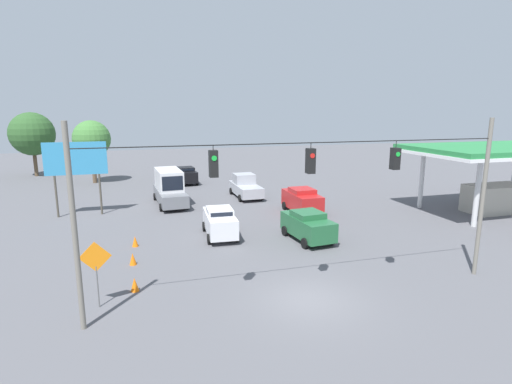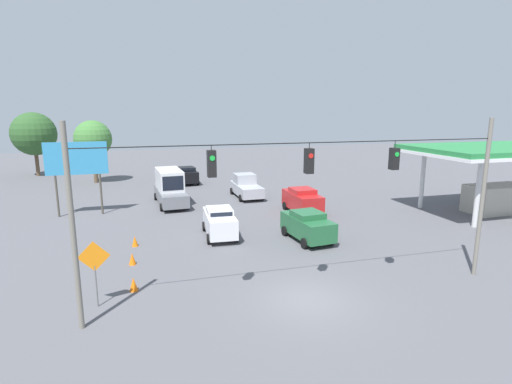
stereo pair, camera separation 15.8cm
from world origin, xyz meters
name	(u,v)px [view 1 (the left image)]	position (x,y,z in m)	size (l,w,h in m)	color
ground_plane	(309,300)	(0.00, 0.00, 0.00)	(140.00, 140.00, 0.00)	#56565B
overhead_signal_span	(309,193)	(0.04, -0.26, 4.69)	(18.30, 0.38, 7.69)	slate
sedan_white_withflow_mid	(220,222)	(1.96, -9.78, 0.98)	(2.11, 4.32, 1.87)	silver
box_truck_grey_withflow_far	(169,187)	(4.36, -19.89, 1.47)	(2.67, 6.77, 3.00)	slate
pickup_truck_silver_oncoming_deep	(245,187)	(-2.67, -20.84, 0.98)	(2.30, 5.16, 2.12)	#A8AAB2
sedan_green_crossing_near	(308,225)	(-3.17, -7.49, 0.97)	(2.37, 4.24, 1.85)	#236038
sedan_black_withflow_deep	(186,175)	(1.87, -29.30, 0.96)	(2.31, 4.20, 1.85)	black
sedan_red_oncoming_far	(302,200)	(-5.46, -13.87, 1.03)	(2.12, 4.31, 1.98)	red
traffic_cone_nearest	(135,284)	(7.22, -3.01, 0.32)	(0.37, 0.37, 0.64)	orange
traffic_cone_second	(133,259)	(7.33, -6.30, 0.32)	(0.37, 0.37, 0.64)	orange
traffic_cone_third	(135,241)	(7.23, -9.27, 0.32)	(0.37, 0.37, 0.64)	orange
gas_station	(500,164)	(-20.49, -9.81, 3.87)	(14.10, 8.26, 5.29)	#288442
roadside_billboard	(76,163)	(11.32, -17.88, 4.13)	(4.47, 0.16, 5.68)	#4C473D
work_zone_sign	(96,262)	(8.64, -1.89, 1.99)	(1.27, 0.06, 2.84)	slate
tree_horizon_left	(92,139)	(11.63, -32.68, 4.87)	(4.03, 4.03, 6.92)	brown
tree_horizon_right	(32,134)	(19.00, -39.65, 5.14)	(5.21, 5.21, 7.76)	brown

